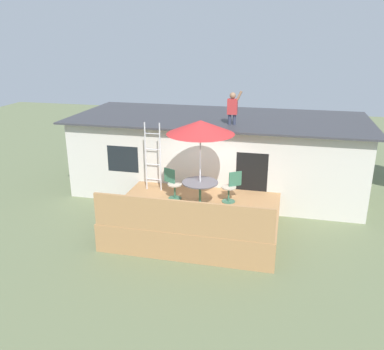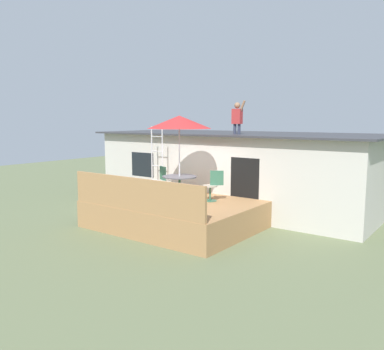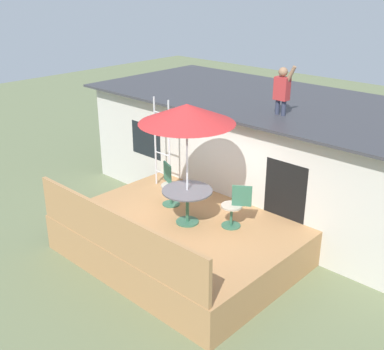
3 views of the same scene
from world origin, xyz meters
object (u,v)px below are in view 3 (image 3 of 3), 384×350
(patio_chair_left, at_px, (170,185))
(patio_chair_right, at_px, (235,206))
(step_ladder, at_px, (162,144))
(patio_umbrella, at_px, (187,114))
(patio_table, at_px, (187,197))
(person_figure, at_px, (282,88))

(patio_chair_left, relative_size, patio_chair_right, 1.00)
(step_ladder, height_order, patio_chair_left, step_ladder)
(patio_umbrella, relative_size, patio_chair_left, 2.76)
(patio_umbrella, height_order, patio_chair_right, patio_umbrella)
(patio_table, bearing_deg, step_ladder, 151.29)
(step_ladder, distance_m, patio_chair_right, 2.66)
(patio_table, distance_m, patio_chair_left, 1.02)
(patio_umbrella, bearing_deg, step_ladder, 151.29)
(patio_umbrella, xyz_separation_m, person_figure, (0.55, 2.42, 0.20))
(step_ladder, distance_m, person_figure, 3.07)
(patio_table, bearing_deg, patio_chair_right, 33.42)
(patio_table, distance_m, patio_chair_right, 1.00)
(patio_chair_right, bearing_deg, person_figure, -115.02)
(person_figure, bearing_deg, patio_umbrella, -102.77)
(person_figure, bearing_deg, step_ladder, -147.02)
(person_figure, height_order, patio_chair_right, person_figure)
(patio_table, distance_m, patio_umbrella, 1.76)
(patio_umbrella, xyz_separation_m, patio_chair_right, (0.83, 0.54, -1.89))
(patio_chair_left, bearing_deg, patio_chair_right, 28.02)
(patio_chair_right, bearing_deg, patio_table, 0.00)
(patio_table, relative_size, step_ladder, 0.47)
(patio_umbrella, height_order, step_ladder, patio_umbrella)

